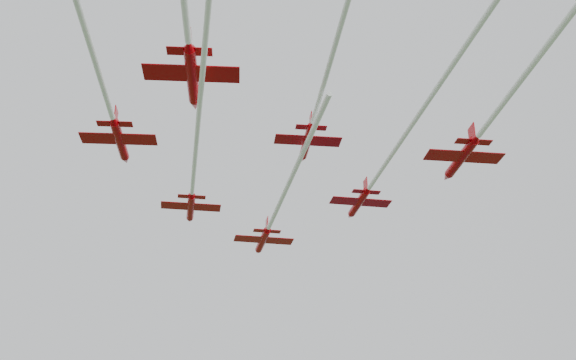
# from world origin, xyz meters

# --- Properties ---
(jet_lead) EXTENTS (19.82, 49.97, 2.87)m
(jet_lead) POSITION_xyz_m (-7.80, 15.67, 56.90)
(jet_lead) COLOR #B80007
(jet_row2_left) EXTENTS (20.04, 56.95, 2.54)m
(jet_row2_left) POSITION_xyz_m (-14.62, -4.83, 56.20)
(jet_row2_left) COLOR #B80007
(jet_row2_right) EXTENTS (21.02, 55.72, 2.67)m
(jet_row2_right) POSITION_xyz_m (9.29, 2.26, 58.11)
(jet_row2_right) COLOR #B80007
(jet_row3_left) EXTENTS (16.88, 64.24, 2.69)m
(jet_row3_left) POSITION_xyz_m (-18.91, -27.16, 56.68)
(jet_row3_left) COLOR #B80007
(jet_row3_mid) EXTENTS (14.94, 46.60, 2.44)m
(jet_row3_mid) POSITION_xyz_m (2.24, -15.58, 57.68)
(jet_row3_mid) COLOR #B80007
(jet_row3_right) EXTENTS (21.96, 68.26, 2.96)m
(jet_row3_right) POSITION_xyz_m (23.34, -16.13, 57.35)
(jet_row3_right) COLOR #B80007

